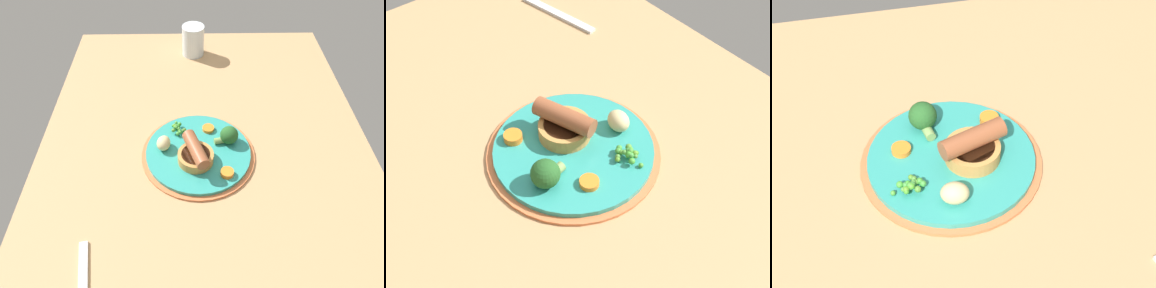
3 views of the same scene
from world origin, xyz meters
The scene contains 8 objects.
dining_table centered at (0.00, 0.00, 1.50)cm, with size 110.00×80.00×3.00cm, color tan.
dinner_plate centered at (-1.10, 1.73, 3.57)cm, with size 26.54×26.54×1.40cm.
sausage_pudding centered at (-4.09, 2.41, 6.54)cm, with size 10.23×8.09×5.32cm.
pea_pile centered at (5.57, 6.66, 5.47)cm, with size 5.10×3.58×1.90cm.
broccoli_floret_near centered at (1.75, -5.45, 6.47)cm, with size 4.30×5.75×4.30cm.
potato_chunk_0 centered at (0.16, 9.77, 5.96)cm, with size 3.97×3.14×3.12cm, color #CCB77F.
carrot_slice_1 centered at (-8.22, -4.36, 4.99)cm, with size 2.89×2.89×1.19cm, color orange.
carrot_slice_3 centered at (5.80, -0.93, 4.84)cm, with size 2.87×2.87×0.88cm, color orange.
Camera 3 is at (10.54, 64.48, 71.77)cm, focal length 60.00 mm.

